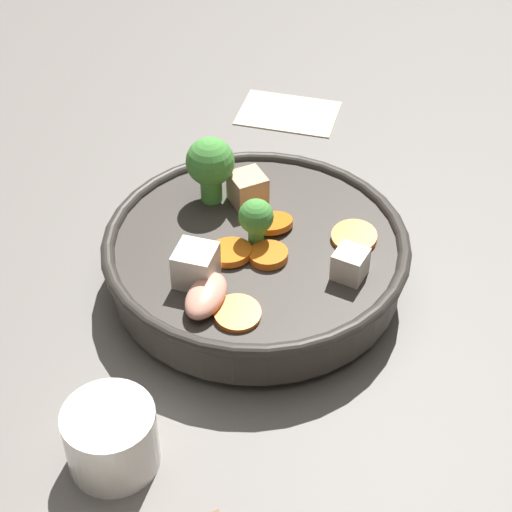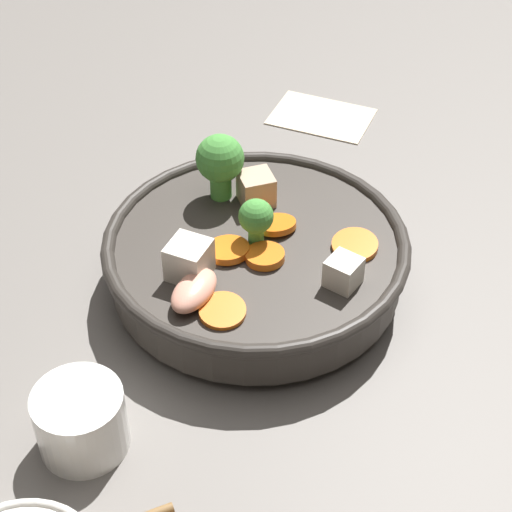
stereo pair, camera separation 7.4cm
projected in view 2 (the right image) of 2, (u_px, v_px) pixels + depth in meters
ground_plane at (256, 284)px, 0.76m from camera, size 3.00×3.00×0.00m
stirfry_bowl at (255, 253)px, 0.74m from camera, size 0.26×0.26×0.11m
tea_cup at (81, 420)px, 0.61m from camera, size 0.07×0.07×0.05m
napkin at (321, 116)px, 0.97m from camera, size 0.12×0.08×0.00m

